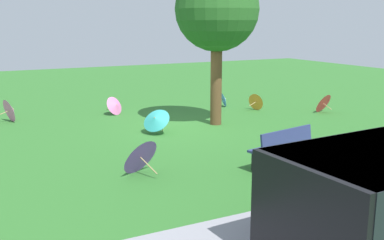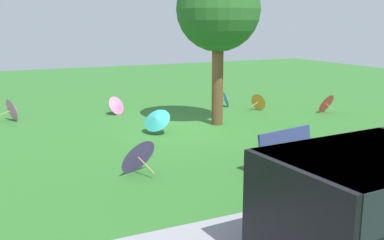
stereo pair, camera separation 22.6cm
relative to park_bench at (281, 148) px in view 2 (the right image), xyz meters
The scene contains 10 objects.
ground 4.66m from the park_bench, 91.53° to the right, with size 40.00×40.00×0.00m, color #2D6B28.
park_bench is the anchor object (origin of this frame).
shade_tree 5.51m from the park_bench, 101.30° to the right, with size 2.57×2.57×4.86m.
parasol_purple_0 3.19m from the park_bench, 18.92° to the right, with size 1.03×0.94×0.84m.
parasol_blue_0 7.56m from the park_bench, 111.40° to the right, with size 0.61×0.63×0.58m.
parasol_orange_1 6.83m from the park_bench, 120.44° to the right, with size 0.70×0.68×0.64m.
parasol_pink_0 9.23m from the park_bench, 58.37° to the right, with size 0.78×0.83×0.78m.
parasol_teal_0 4.36m from the park_bench, 72.66° to the right, with size 1.03×1.05×0.77m.
parasol_pink_1 7.57m from the park_bench, 78.85° to the right, with size 0.79×0.72×0.66m.
parasol_red_0 6.88m from the park_bench, 140.00° to the right, with size 0.84×0.70×0.72m.
Camera 2 is at (6.19, 12.53, 3.21)m, focal length 42.72 mm.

